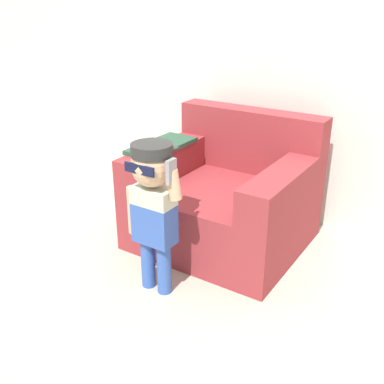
# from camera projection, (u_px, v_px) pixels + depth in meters

# --- Properties ---
(ground_plane) EXTENTS (10.00, 10.00, 0.00)m
(ground_plane) POSITION_uv_depth(u_px,v_px,m) (206.00, 252.00, 3.09)
(ground_plane) COLOR #BCB29E
(wall_back) EXTENTS (10.00, 0.05, 2.60)m
(wall_back) POSITION_uv_depth(u_px,v_px,m) (270.00, 44.00, 3.23)
(wall_back) COLOR silver
(wall_back) RESTS_ON ground_plane
(armchair) EXTENTS (1.12, 0.98, 0.88)m
(armchair) POSITION_uv_depth(u_px,v_px,m) (226.00, 198.00, 3.14)
(armchair) COLOR maroon
(armchair) RESTS_ON ground_plane
(person_child) EXTENTS (0.37, 0.28, 0.91)m
(person_child) POSITION_uv_depth(u_px,v_px,m) (153.00, 196.00, 2.47)
(person_child) COLOR #3356AD
(person_child) RESTS_ON ground_plane
(side_table) EXTENTS (0.31, 0.31, 0.42)m
(side_table) POSITION_uv_depth(u_px,v_px,m) (142.00, 179.00, 3.64)
(side_table) COLOR white
(side_table) RESTS_ON ground_plane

